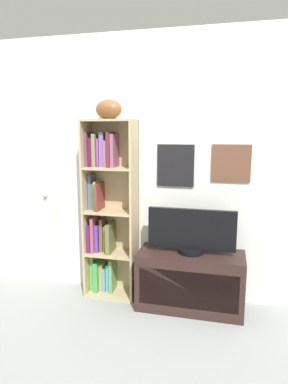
{
  "coord_description": "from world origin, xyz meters",
  "views": [
    {
      "loc": [
        0.7,
        -1.98,
        1.58
      ],
      "look_at": [
        -0.0,
        0.85,
        1.06
      ],
      "focal_mm": 31.89,
      "sensor_mm": 36.0,
      "label": 1
    }
  ],
  "objects_px": {
    "bookshelf": "(107,212)",
    "door": "(20,190)",
    "tv_stand": "(190,280)",
    "television": "(191,232)",
    "football": "(109,109)"
  },
  "relations": [
    {
      "from": "bookshelf",
      "to": "door",
      "type": "xyz_separation_m",
      "value": [
        -0.97,
        0.08,
        0.17
      ]
    },
    {
      "from": "bookshelf",
      "to": "door",
      "type": "height_order",
      "value": "door"
    },
    {
      "from": "tv_stand",
      "to": "television",
      "type": "bearing_deg",
      "value": 90.0
    },
    {
      "from": "door",
      "to": "television",
      "type": "bearing_deg",
      "value": -5.68
    },
    {
      "from": "bookshelf",
      "to": "tv_stand",
      "type": "bearing_deg",
      "value": -7.15
    },
    {
      "from": "football",
      "to": "tv_stand",
      "type": "bearing_deg",
      "value": -5.33
    },
    {
      "from": "football",
      "to": "tv_stand",
      "type": "relative_size",
      "value": 0.27
    },
    {
      "from": "television",
      "to": "door",
      "type": "distance_m",
      "value": 1.82
    },
    {
      "from": "bookshelf",
      "to": "television",
      "type": "xyz_separation_m",
      "value": [
        0.82,
        -0.1,
        -0.1
      ]
    },
    {
      "from": "door",
      "to": "bookshelf",
      "type": "bearing_deg",
      "value": -4.5
    },
    {
      "from": "tv_stand",
      "to": "television",
      "type": "height_order",
      "value": "television"
    },
    {
      "from": "bookshelf",
      "to": "television",
      "type": "relative_size",
      "value": 2.2
    },
    {
      "from": "football",
      "to": "door",
      "type": "distance_m",
      "value": 1.29
    },
    {
      "from": "television",
      "to": "football",
      "type": "bearing_deg",
      "value": 174.75
    },
    {
      "from": "bookshelf",
      "to": "door",
      "type": "bearing_deg",
      "value": 175.5
    }
  ]
}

